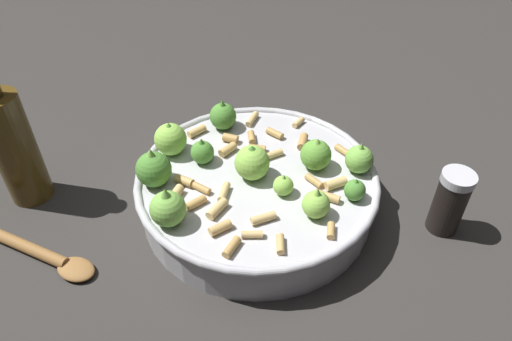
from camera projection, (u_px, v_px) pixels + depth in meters
The scene contains 5 objects.
ground_plane at pixel (256, 206), 0.69m from camera, with size 2.40×2.40×0.00m, color #2D2B28.
cooking_pan at pixel (254, 186), 0.66m from camera, with size 0.34×0.34×0.12m.
pepper_shaker at pixel (449, 202), 0.62m from camera, with size 0.04×0.04×0.10m.
olive_oil_bottle at pixel (12, 146), 0.65m from camera, with size 0.06×0.06×0.22m.
wooden_spoon at pixel (33, 250), 0.61m from camera, with size 0.21×0.12×0.02m.
Camera 1 is at (-0.00, 0.49, 0.49)m, focal length 32.95 mm.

